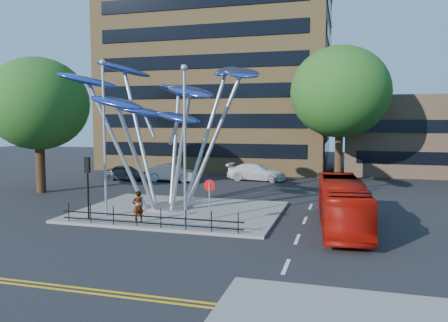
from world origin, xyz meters
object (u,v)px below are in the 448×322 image
(tree_right, at_px, (340,92))
(traffic_light_island, at_px, (88,175))
(no_entry_sign_island, at_px, (210,195))
(leaf_sculpture, at_px, (166,99))
(pedestrian, at_px, (138,207))
(parked_car_left, at_px, (127,173))
(parked_car_mid, at_px, (173,173))
(red_bus, at_px, (342,204))
(tree_left, at_px, (38,104))
(street_lamp_right, at_px, (185,130))
(parked_car_right, at_px, (256,172))
(street_lamp_left, at_px, (104,124))

(tree_right, distance_m, traffic_light_island, 24.06)
(no_entry_sign_island, bearing_deg, leaf_sculpture, 134.33)
(pedestrian, bearing_deg, parked_car_left, -104.73)
(tree_right, relative_size, pedestrian, 7.10)
(traffic_light_island, height_order, parked_car_mid, traffic_light_island)
(leaf_sculpture, height_order, red_bus, leaf_sculpture)
(tree_right, distance_m, no_entry_sign_island, 21.31)
(tree_left, relative_size, parked_car_mid, 2.15)
(tree_left, bearing_deg, traffic_light_island, -39.81)
(parked_car_left, height_order, parked_car_mid, parked_car_mid)
(street_lamp_right, bearing_deg, parked_car_left, 127.41)
(traffic_light_island, relative_size, pedestrian, 2.01)
(tree_right, bearing_deg, tree_left, -151.39)
(parked_car_mid, bearing_deg, parked_car_right, -68.58)
(tree_right, distance_m, tree_left, 25.09)
(parked_car_left, bearing_deg, street_lamp_left, -154.04)
(tree_left, bearing_deg, tree_right, 28.61)
(red_bus, bearing_deg, tree_right, 86.80)
(street_lamp_right, relative_size, traffic_light_island, 2.42)
(no_entry_sign_island, distance_m, red_bus, 6.90)
(no_entry_sign_island, height_order, parked_car_right, no_entry_sign_island)
(street_lamp_left, height_order, no_entry_sign_island, street_lamp_left)
(traffic_light_island, distance_m, no_entry_sign_island, 7.05)
(street_lamp_right, bearing_deg, no_entry_sign_island, -17.87)
(tree_left, xyz_separation_m, traffic_light_island, (9.00, -7.50, -4.18))
(street_lamp_right, height_order, red_bus, street_lamp_right)
(no_entry_sign_island, bearing_deg, parked_car_right, 94.07)
(street_lamp_left, distance_m, no_entry_sign_island, 7.47)
(leaf_sculpture, xyz_separation_m, parked_car_left, (-8.91, 11.33, -6.17))
(pedestrian, bearing_deg, street_lamp_left, -66.59)
(street_lamp_right, xyz_separation_m, parked_car_mid, (-6.98, 15.27, -4.30))
(red_bus, bearing_deg, street_lamp_left, -179.31)
(tree_right, bearing_deg, no_entry_sign_island, -107.12)
(no_entry_sign_island, xyz_separation_m, parked_car_left, (-12.98, 15.49, -1.11))
(tree_left, bearing_deg, pedestrian, -32.00)
(leaf_sculpture, xyz_separation_m, traffic_light_island, (-2.93, -4.18, -4.26))
(red_bus, distance_m, parked_car_mid, 20.17)
(street_lamp_left, distance_m, street_lamp_right, 5.03)
(red_bus, bearing_deg, parked_car_right, 110.71)
(tree_left, distance_m, pedestrian, 15.29)
(street_lamp_left, distance_m, pedestrian, 5.12)
(leaf_sculpture, bearing_deg, no_entry_sign_island, -45.67)
(parked_car_right, bearing_deg, leaf_sculpture, 170.07)
(tree_right, relative_size, red_bus, 1.32)
(street_lamp_right, distance_m, traffic_light_island, 6.05)
(tree_left, xyz_separation_m, pedestrian, (12.00, -7.50, -5.79))
(tree_right, relative_size, street_lamp_left, 1.38)
(tree_left, height_order, street_lamp_right, tree_left)
(tree_right, xyz_separation_m, leaf_sculpture, (-10.07, -15.32, -1.16))
(leaf_sculpture, bearing_deg, parked_car_left, 128.19)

